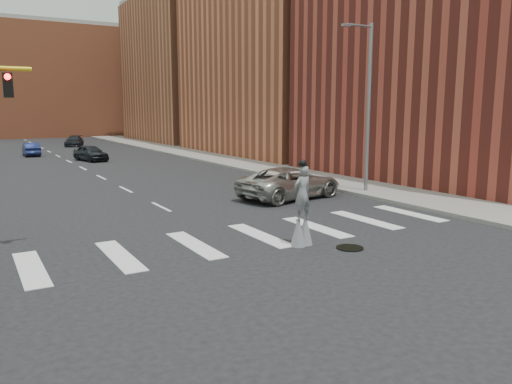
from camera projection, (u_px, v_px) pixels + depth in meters
name	position (u px, v px, depth m)	size (l,w,h in m)	color
ground_plane	(242.00, 247.00, 16.79)	(160.00, 160.00, 0.00)	black
sidewalk_right	(231.00, 160.00, 44.29)	(5.00, 90.00, 0.18)	slate
manhole	(350.00, 248.00, 16.57)	(0.90, 0.90, 0.04)	black
building_near	(477.00, 10.00, 32.71)	(16.00, 20.00, 22.00)	maroon
building_mid	(290.00, 36.00, 51.31)	(16.00, 22.00, 24.00)	#C3613D
building_far	(197.00, 71.00, 72.10)	(16.00, 22.00, 20.00)	#B26241
building_backdrop	(54.00, 83.00, 84.80)	(26.00, 14.00, 18.00)	#C3613D
streetlight	(367.00, 103.00, 26.51)	(2.05, 0.20, 9.00)	slate
stilt_performer	(302.00, 211.00, 16.78)	(0.84, 0.56, 2.93)	#311E13
suv_crossing	(290.00, 183.00, 25.81)	(2.68, 5.81, 1.62)	#ADABA3
car_near	(91.00, 153.00, 44.43)	(1.68, 4.18, 1.43)	black
car_mid	(31.00, 149.00, 49.28)	(1.39, 3.98, 1.31)	navy
car_far	(74.00, 141.00, 62.13)	(1.78, 4.39, 1.27)	black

